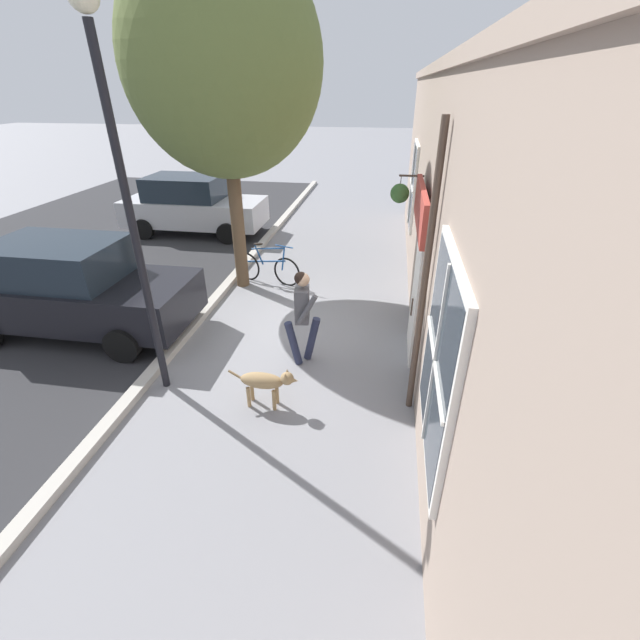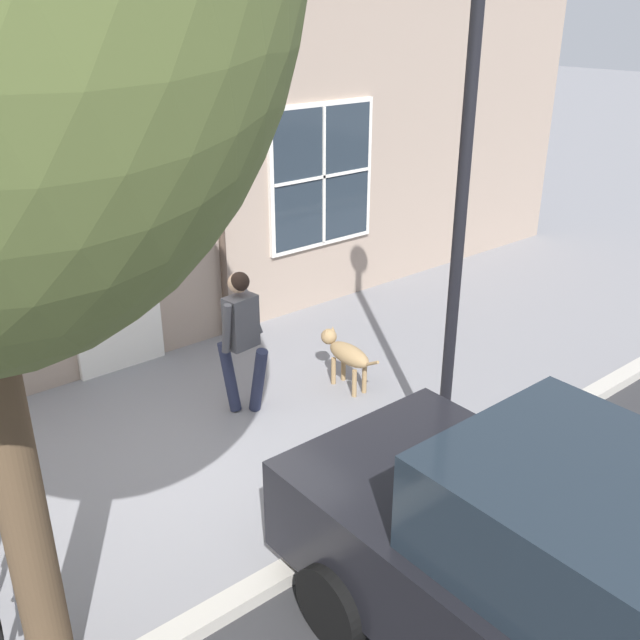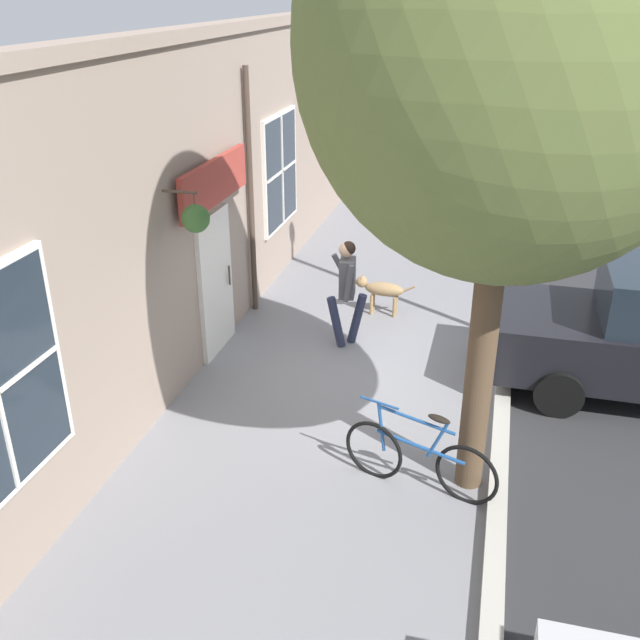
# 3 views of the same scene
# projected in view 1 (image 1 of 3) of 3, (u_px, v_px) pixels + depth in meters

# --- Properties ---
(ground_plane) EXTENTS (90.00, 90.00, 0.00)m
(ground_plane) POSITION_uv_depth(u_px,v_px,m) (294.00, 333.00, 8.18)
(ground_plane) COLOR gray
(curb_and_road) EXTENTS (10.10, 28.00, 0.12)m
(curb_and_road) POSITION_uv_depth(u_px,v_px,m) (23.00, 310.00, 8.99)
(curb_and_road) COLOR #B2ADA3
(curb_and_road) RESTS_ON ground_plane
(storefront_facade) EXTENTS (0.95, 18.00, 4.50)m
(storefront_facade) POSITION_uv_depth(u_px,v_px,m) (435.00, 222.00, 6.78)
(storefront_facade) COLOR gray
(storefront_facade) RESTS_ON ground_plane
(pedestrian_walking) EXTENTS (0.59, 0.55, 1.65)m
(pedestrian_walking) POSITION_uv_depth(u_px,v_px,m) (302.00, 310.00, 6.90)
(pedestrian_walking) COLOR #282D47
(pedestrian_walking) RESTS_ON ground_plane
(dog_on_leash) EXTENTS (1.05, 0.27, 0.65)m
(dog_on_leash) POSITION_uv_depth(u_px,v_px,m) (266.00, 381.00, 6.14)
(dog_on_leash) COLOR #997A51
(dog_on_leash) RESTS_ON ground_plane
(street_tree_by_curb) EXTENTS (3.80, 3.42, 6.63)m
(street_tree_by_curb) POSITION_uv_depth(u_px,v_px,m) (227.00, 68.00, 8.01)
(street_tree_by_curb) COLOR brown
(street_tree_by_curb) RESTS_ON ground_plane
(leaning_bicycle) EXTENTS (1.70, 0.46, 1.00)m
(leaning_bicycle) POSITION_uv_depth(u_px,v_px,m) (267.00, 267.00, 10.12)
(leaning_bicycle) COLOR black
(leaning_bicycle) RESTS_ON ground_plane
(parked_car_nearest_curb) EXTENTS (4.30, 1.94, 1.75)m
(parked_car_nearest_curb) POSITION_uv_depth(u_px,v_px,m) (192.00, 205.00, 13.31)
(parked_car_nearest_curb) COLOR #B7B7BC
(parked_car_nearest_curb) RESTS_ON ground_plane
(parked_car_mid_block) EXTENTS (4.30, 1.94, 1.75)m
(parked_car_mid_block) POSITION_uv_depth(u_px,v_px,m) (73.00, 288.00, 7.90)
(parked_car_mid_block) COLOR black
(parked_car_mid_block) RESTS_ON ground_plane
(street_lamp) EXTENTS (0.32, 0.32, 5.13)m
(street_lamp) POSITION_uv_depth(u_px,v_px,m) (119.00, 164.00, 5.17)
(street_lamp) COLOR black
(street_lamp) RESTS_ON ground_plane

